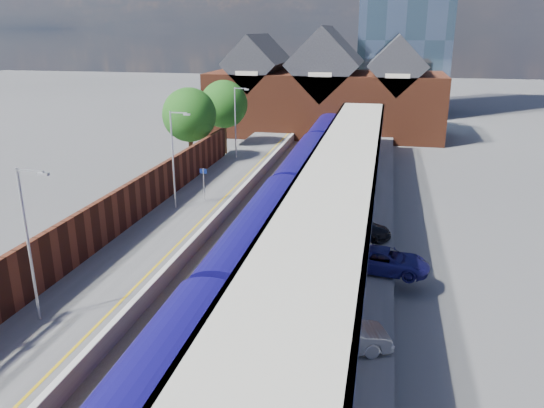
{
  "coord_description": "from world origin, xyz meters",
  "views": [
    {
      "loc": [
        8.06,
        -12.2,
        13.35
      ],
      "look_at": [
        1.2,
        19.54,
        2.6
      ],
      "focal_mm": 35.0,
      "sensor_mm": 36.0,
      "label": 1
    }
  ],
  "objects_px": {
    "platform_sign": "(204,179)",
    "parked_car_silver": "(338,337)",
    "train": "(287,195)",
    "lamp_post_b": "(30,237)",
    "lamp_post_c": "(174,154)",
    "parked_car_dark": "(358,226)",
    "parked_car_blue": "(385,260)",
    "lamp_post_d": "(237,118)"
  },
  "relations": [
    {
      "from": "lamp_post_d",
      "to": "parked_car_dark",
      "type": "relative_size",
      "value": 1.67
    },
    {
      "from": "train",
      "to": "lamp_post_b",
      "type": "height_order",
      "value": "lamp_post_b"
    },
    {
      "from": "parked_car_dark",
      "to": "lamp_post_c",
      "type": "bearing_deg",
      "value": 101.69
    },
    {
      "from": "lamp_post_b",
      "to": "platform_sign",
      "type": "height_order",
      "value": "lamp_post_b"
    },
    {
      "from": "parked_car_silver",
      "to": "parked_car_blue",
      "type": "height_order",
      "value": "parked_car_silver"
    },
    {
      "from": "train",
      "to": "lamp_post_c",
      "type": "distance_m",
      "value": 8.46
    },
    {
      "from": "lamp_post_b",
      "to": "parked_car_dark",
      "type": "height_order",
      "value": "lamp_post_b"
    },
    {
      "from": "lamp_post_b",
      "to": "lamp_post_d",
      "type": "bearing_deg",
      "value": 90.0
    },
    {
      "from": "train",
      "to": "parked_car_blue",
      "type": "bearing_deg",
      "value": -52.1
    },
    {
      "from": "lamp_post_d",
      "to": "parked_car_blue",
      "type": "distance_m",
      "value": 28.19
    },
    {
      "from": "lamp_post_c",
      "to": "parked_car_dark",
      "type": "height_order",
      "value": "lamp_post_c"
    },
    {
      "from": "parked_car_dark",
      "to": "parked_car_blue",
      "type": "relative_size",
      "value": 0.9
    },
    {
      "from": "train",
      "to": "parked_car_silver",
      "type": "bearing_deg",
      "value": -72.71
    },
    {
      "from": "lamp_post_c",
      "to": "parked_car_silver",
      "type": "height_order",
      "value": "lamp_post_c"
    },
    {
      "from": "lamp_post_c",
      "to": "parked_car_blue",
      "type": "xyz_separation_m",
      "value": [
        14.86,
        -7.72,
        -3.34
      ]
    },
    {
      "from": "lamp_post_b",
      "to": "lamp_post_c",
      "type": "bearing_deg",
      "value": 90.0
    },
    {
      "from": "parked_car_dark",
      "to": "lamp_post_b",
      "type": "bearing_deg",
      "value": 158.53
    },
    {
      "from": "lamp_post_d",
      "to": "lamp_post_c",
      "type": "bearing_deg",
      "value": -90.0
    },
    {
      "from": "lamp_post_c",
      "to": "parked_car_blue",
      "type": "height_order",
      "value": "lamp_post_c"
    },
    {
      "from": "parked_car_blue",
      "to": "train",
      "type": "bearing_deg",
      "value": 44.66
    },
    {
      "from": "platform_sign",
      "to": "parked_car_silver",
      "type": "height_order",
      "value": "platform_sign"
    },
    {
      "from": "parked_car_silver",
      "to": "parked_car_blue",
      "type": "bearing_deg",
      "value": -33.96
    },
    {
      "from": "train",
      "to": "lamp_post_d",
      "type": "xyz_separation_m",
      "value": [
        -7.86,
        14.72,
        2.87
      ]
    },
    {
      "from": "train",
      "to": "parked_car_blue",
      "type": "distance_m",
      "value": 11.42
    },
    {
      "from": "lamp_post_d",
      "to": "platform_sign",
      "type": "xyz_separation_m",
      "value": [
        1.36,
        -14.0,
        -2.3
      ]
    },
    {
      "from": "parked_car_silver",
      "to": "parked_car_dark",
      "type": "relative_size",
      "value": 1.0
    },
    {
      "from": "lamp_post_c",
      "to": "platform_sign",
      "type": "relative_size",
      "value": 2.8
    },
    {
      "from": "parked_car_blue",
      "to": "parked_car_silver",
      "type": "bearing_deg",
      "value": 174.55
    },
    {
      "from": "train",
      "to": "lamp_post_c",
      "type": "relative_size",
      "value": 9.42
    },
    {
      "from": "lamp_post_c",
      "to": "parked_car_silver",
      "type": "bearing_deg",
      "value": -50.07
    },
    {
      "from": "lamp_post_b",
      "to": "platform_sign",
      "type": "relative_size",
      "value": 2.8
    },
    {
      "from": "train",
      "to": "parked_car_blue",
      "type": "height_order",
      "value": "train"
    },
    {
      "from": "lamp_post_b",
      "to": "parked_car_dark",
      "type": "relative_size",
      "value": 1.67
    },
    {
      "from": "lamp_post_c",
      "to": "lamp_post_d",
      "type": "relative_size",
      "value": 1.0
    },
    {
      "from": "lamp_post_d",
      "to": "parked_car_blue",
      "type": "height_order",
      "value": "lamp_post_d"
    },
    {
      "from": "platform_sign",
      "to": "parked_car_blue",
      "type": "xyz_separation_m",
      "value": [
        13.5,
        -9.72,
        -1.04
      ]
    },
    {
      "from": "lamp_post_b",
      "to": "lamp_post_c",
      "type": "height_order",
      "value": "same"
    },
    {
      "from": "parked_car_silver",
      "to": "lamp_post_b",
      "type": "bearing_deg",
      "value": 69.59
    },
    {
      "from": "parked_car_silver",
      "to": "parked_car_dark",
      "type": "distance_m",
      "value": 13.03
    },
    {
      "from": "lamp_post_d",
      "to": "platform_sign",
      "type": "height_order",
      "value": "lamp_post_d"
    },
    {
      "from": "train",
      "to": "platform_sign",
      "type": "relative_size",
      "value": 26.37
    },
    {
      "from": "train",
      "to": "parked_car_dark",
      "type": "distance_m",
      "value": 6.62
    }
  ]
}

